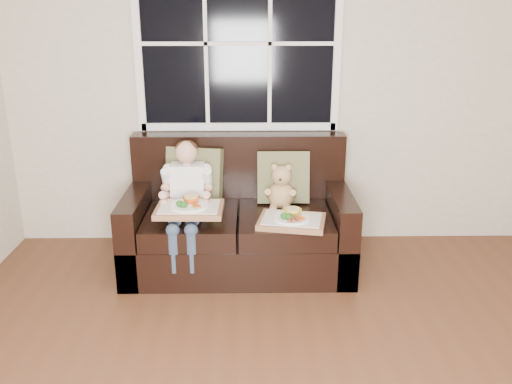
{
  "coord_description": "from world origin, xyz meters",
  "views": [
    {
      "loc": [
        -0.28,
        -1.89,
        1.9
      ],
      "look_at": [
        -0.23,
        1.85,
        0.64
      ],
      "focal_mm": 38.0,
      "sensor_mm": 36.0,
      "label": 1
    }
  ],
  "objects_px": {
    "tray_left": "(189,208)",
    "tray_right": "(292,220)",
    "loveseat": "(239,225)",
    "child": "(187,190)",
    "teddy_bear": "(281,190)"
  },
  "relations": [
    {
      "from": "teddy_bear",
      "to": "tray_right",
      "type": "height_order",
      "value": "teddy_bear"
    },
    {
      "from": "child",
      "to": "tray_left",
      "type": "distance_m",
      "value": 0.22
    },
    {
      "from": "teddy_bear",
      "to": "tray_left",
      "type": "height_order",
      "value": "teddy_bear"
    },
    {
      "from": "loveseat",
      "to": "tray_right",
      "type": "bearing_deg",
      "value": -40.67
    },
    {
      "from": "teddy_bear",
      "to": "tray_right",
      "type": "relative_size",
      "value": 0.69
    },
    {
      "from": "tray_left",
      "to": "tray_right",
      "type": "relative_size",
      "value": 0.91
    },
    {
      "from": "teddy_bear",
      "to": "loveseat",
      "type": "bearing_deg",
      "value": -169.65
    },
    {
      "from": "tray_right",
      "to": "tray_left",
      "type": "bearing_deg",
      "value": -168.89
    },
    {
      "from": "child",
      "to": "teddy_bear",
      "type": "relative_size",
      "value": 2.3
    },
    {
      "from": "loveseat",
      "to": "child",
      "type": "distance_m",
      "value": 0.51
    },
    {
      "from": "tray_left",
      "to": "tray_right",
      "type": "bearing_deg",
      "value": 1.16
    },
    {
      "from": "child",
      "to": "tray_left",
      "type": "relative_size",
      "value": 1.74
    },
    {
      "from": "tray_right",
      "to": "teddy_bear",
      "type": "bearing_deg",
      "value": 110.43
    },
    {
      "from": "child",
      "to": "tray_right",
      "type": "relative_size",
      "value": 1.58
    },
    {
      "from": "loveseat",
      "to": "teddy_bear",
      "type": "height_order",
      "value": "loveseat"
    }
  ]
}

